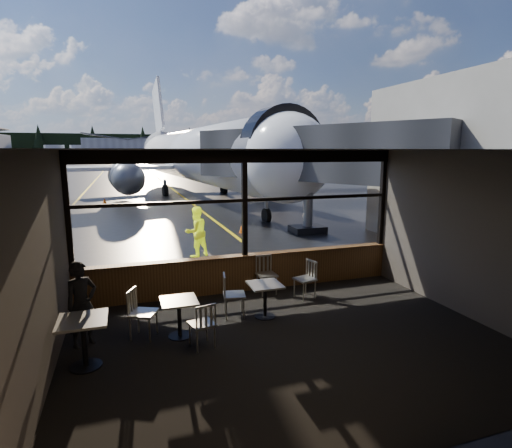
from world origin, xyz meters
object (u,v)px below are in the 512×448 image
cone_nose (243,228)px  airliner (197,120)px  cafe_table_left (84,343)px  passenger (82,304)px  cafe_table_mid (179,318)px  chair_near_e (305,280)px  chair_near_n (267,275)px  jet_bridge (291,182)px  chair_mid_w (143,314)px  cone_wing (105,202)px  chair_mid_s (202,324)px  chair_near_w (234,295)px  cafe_table_near (265,301)px  ground_crew (196,232)px

cone_nose → airliner: bearing=86.9°
cafe_table_left → passenger: 0.91m
cafe_table_left → cone_nose: size_ratio=1.94×
cafe_table_mid → chair_near_e: chair_near_e is taller
airliner → chair_near_n: airliner is taller
jet_bridge → chair_near_n: (-3.16, -5.90, -1.80)m
chair_mid_w → cone_wing: bearing=-151.0°
cafe_table_mid → chair_mid_s: size_ratio=0.84×
jet_bridge → chair_mid_s: jet_bridge is taller
cafe_table_mid → chair_near_n: chair_near_n is taller
cafe_table_mid → chair_near_w: 1.36m
cafe_table_left → chair_near_e: size_ratio=0.91×
chair_near_n → chair_mid_s: 3.00m
chair_mid_s → jet_bridge: bearing=44.2°
cafe_table_left → cone_wing: 21.20m
cafe_table_near → cone_nose: (2.08, 8.73, -0.15)m
jet_bridge → cafe_table_mid: size_ratio=14.16×
chair_near_e → passenger: 4.90m
chair_mid_s → passenger: bearing=146.3°
chair_near_w → chair_near_n: bearing=144.9°
chair_near_n → cone_nose: bearing=-103.8°
cafe_table_left → chair_near_e: bearing=20.1°
cafe_table_near → chair_near_n: chair_near_n is taller
cafe_table_near → chair_mid_s: chair_mid_s is taller
cafe_table_mid → chair_near_w: chair_near_w is taller
cafe_table_mid → chair_near_n: size_ratio=0.77×
chair_near_e → chair_mid_s: 3.25m
chair_near_e → ground_crew: ground_crew is taller
airliner → ground_crew: bearing=-105.6°
chair_near_w → cone_wing: size_ratio=2.18×
chair_mid_s → cafe_table_left: bearing=169.0°
jet_bridge → chair_near_e: (-2.40, -6.46, -1.81)m
chair_mid_w → ground_crew: 5.95m
chair_near_e → chair_near_w: 1.96m
airliner → cone_nose: airliner is taller
passenger → ground_crew: (3.03, 5.56, 0.05)m
airliner → cafe_table_near: bearing=-102.0°
chair_near_w → chair_near_e: bearing=116.4°
cafe_table_mid → chair_mid_w: (-0.65, 0.18, 0.11)m
chair_near_e → ground_crew: size_ratio=0.55×
airliner → chair_near_n: 23.04m
ground_crew → passenger: bearing=36.3°
cone_wing → cafe_table_mid: bearing=-84.2°
chair_near_w → chair_mid_s: bearing=-28.1°
cafe_table_near → ground_crew: bearing=95.3°
jet_bridge → cafe_table_near: 8.32m
chair_near_n → chair_mid_s: chair_near_n is taller
cafe_table_mid → cafe_table_left: bearing=-159.0°
chair_near_n → cone_wing: size_ratio=2.18×
cafe_table_left → chair_mid_w: bearing=39.6°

